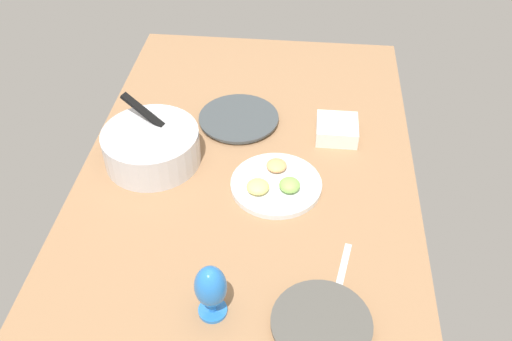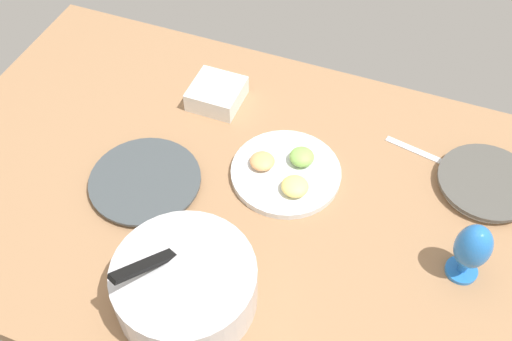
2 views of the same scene
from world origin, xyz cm
name	(u,v)px [view 1 (image 1 of 2)]	position (x,y,z in cm)	size (l,w,h in cm)	color
ground_plane	(249,168)	(0.00, 0.00, -2.00)	(160.00, 104.00, 4.00)	#99704C
dinner_plate_left	(321,324)	(-56.85, -23.65, 1.36)	(24.14, 24.14, 2.62)	silver
dinner_plate_right	(239,119)	(21.71, 5.90, 1.05)	(27.60, 27.60, 2.03)	silver
mixing_bowl	(152,145)	(-1.28, 30.39, 6.03)	(30.11, 30.11, 18.65)	silver
fruit_platter	(276,184)	(-9.81, -9.31, 1.46)	(27.54, 27.54, 5.45)	silver
hurricane_glass_blue	(211,288)	(-55.05, 2.62, 9.39)	(7.73, 7.73, 16.22)	blue
square_bowl_white	(337,129)	(17.05, -27.65, 3.10)	(13.60, 13.60, 5.56)	white
fork_by_left_plate	(343,269)	(-39.21, -29.04, 0.30)	(18.00, 1.80, 0.60)	silver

